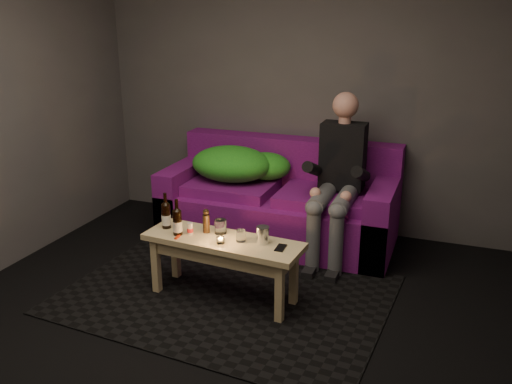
% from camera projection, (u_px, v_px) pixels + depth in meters
% --- Properties ---
extents(floor, '(4.50, 4.50, 0.00)m').
position_uv_depth(floor, '(201.00, 344.00, 3.48)').
color(floor, black).
rests_on(floor, ground).
extents(room, '(4.50, 4.50, 4.50)m').
position_uv_depth(room, '(226.00, 76.00, 3.37)').
color(room, silver).
rests_on(room, ground).
extents(rug, '(2.46, 1.87, 0.01)m').
position_uv_depth(rug, '(227.00, 294.00, 4.08)').
color(rug, black).
rests_on(rug, floor).
extents(sofa, '(2.09, 0.94, 0.90)m').
position_uv_depth(sofa, '(280.00, 205.00, 5.01)').
color(sofa, '#600D66').
rests_on(sofa, floor).
extents(green_blanket, '(0.92, 0.63, 0.31)m').
position_uv_depth(green_blanket, '(238.00, 164.00, 5.03)').
color(green_blanket, '#1A8F24').
rests_on(green_blanket, sofa).
extents(person, '(0.38, 0.87, 1.39)m').
position_uv_depth(person, '(338.00, 175.00, 4.55)').
color(person, black).
rests_on(person, sofa).
extents(coffee_table, '(1.19, 0.46, 0.48)m').
position_uv_depth(coffee_table, '(223.00, 249.00, 3.91)').
color(coffee_table, tan).
rests_on(coffee_table, rug).
extents(beer_bottle_a, '(0.07, 0.07, 0.27)m').
position_uv_depth(beer_bottle_a, '(166.00, 215.00, 4.05)').
color(beer_bottle_a, black).
rests_on(beer_bottle_a, coffee_table).
extents(beer_bottle_b, '(0.07, 0.07, 0.27)m').
position_uv_depth(beer_bottle_b, '(177.00, 222.00, 3.92)').
color(beer_bottle_b, black).
rests_on(beer_bottle_b, coffee_table).
extents(salt_shaker, '(0.05, 0.05, 0.09)m').
position_uv_depth(salt_shaker, '(190.00, 228.00, 3.95)').
color(salt_shaker, silver).
rests_on(salt_shaker, coffee_table).
extents(pepper_mill, '(0.05, 0.05, 0.14)m').
position_uv_depth(pepper_mill, '(206.00, 224.00, 3.97)').
color(pepper_mill, black).
rests_on(pepper_mill, coffee_table).
extents(tumbler_back, '(0.10, 0.10, 0.10)m').
position_uv_depth(tumbler_back, '(220.00, 227.00, 3.96)').
color(tumbler_back, white).
rests_on(tumbler_back, coffee_table).
extents(tealight, '(0.06, 0.06, 0.04)m').
position_uv_depth(tealight, '(221.00, 240.00, 3.80)').
color(tealight, white).
rests_on(tealight, coffee_table).
extents(tumbler_front, '(0.08, 0.08, 0.08)m').
position_uv_depth(tumbler_front, '(241.00, 236.00, 3.82)').
color(tumbler_front, white).
rests_on(tumbler_front, coffee_table).
extents(steel_cup, '(0.12, 0.12, 0.12)m').
position_uv_depth(steel_cup, '(263.00, 235.00, 3.79)').
color(steel_cup, silver).
rests_on(steel_cup, coffee_table).
extents(smartphone, '(0.06, 0.13, 0.01)m').
position_uv_depth(smartphone, '(281.00, 248.00, 3.72)').
color(smartphone, black).
rests_on(smartphone, coffee_table).
extents(red_lighter, '(0.03, 0.07, 0.01)m').
position_uv_depth(red_lighter, '(177.00, 237.00, 3.90)').
color(red_lighter, red).
rests_on(red_lighter, coffee_table).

